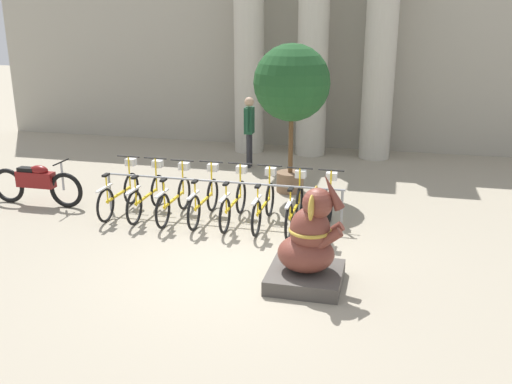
{
  "coord_description": "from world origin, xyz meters",
  "views": [
    {
      "loc": [
        2.24,
        -7.88,
        3.79
      ],
      "look_at": [
        0.13,
        0.71,
        1.0
      ],
      "focal_mm": 40.0,
      "sensor_mm": 36.0,
      "label": 1
    }
  ],
  "objects_px": {
    "bicycle_5": "(264,204)",
    "potted_tree": "(292,86)",
    "elephant_statue": "(309,248)",
    "motorcycle": "(37,183)",
    "bicycle_6": "(295,207)",
    "bicycle_4": "(234,202)",
    "bicycle_1": "(147,195)",
    "bicycle_2": "(175,198)",
    "person_pedestrian": "(249,125)",
    "bicycle_7": "(327,210)",
    "bicycle_3": "(204,199)",
    "bicycle_0": "(120,192)"
  },
  "relations": [
    {
      "from": "bicycle_5",
      "to": "potted_tree",
      "type": "relative_size",
      "value": 0.55
    },
    {
      "from": "elephant_statue",
      "to": "motorcycle",
      "type": "distance_m",
      "value": 6.35
    },
    {
      "from": "bicycle_6",
      "to": "bicycle_4",
      "type": "bearing_deg",
      "value": 177.45
    },
    {
      "from": "bicycle_1",
      "to": "bicycle_2",
      "type": "xyz_separation_m",
      "value": [
        0.59,
        -0.04,
        0.0
      ]
    },
    {
      "from": "bicycle_5",
      "to": "person_pedestrian",
      "type": "bearing_deg",
      "value": 108.2
    },
    {
      "from": "bicycle_4",
      "to": "bicycle_7",
      "type": "bearing_deg",
      "value": -2.21
    },
    {
      "from": "bicycle_2",
      "to": "bicycle_5",
      "type": "distance_m",
      "value": 1.76
    },
    {
      "from": "bicycle_6",
      "to": "bicycle_7",
      "type": "bearing_deg",
      "value": -1.54
    },
    {
      "from": "bicycle_3",
      "to": "person_pedestrian",
      "type": "relative_size",
      "value": 0.98
    },
    {
      "from": "bicycle_1",
      "to": "potted_tree",
      "type": "bearing_deg",
      "value": 41.44
    },
    {
      "from": "bicycle_2",
      "to": "bicycle_7",
      "type": "xyz_separation_m",
      "value": [
        2.93,
        -0.03,
        0.0
      ]
    },
    {
      "from": "person_pedestrian",
      "to": "bicycle_4",
      "type": "bearing_deg",
      "value": -79.72
    },
    {
      "from": "potted_tree",
      "to": "bicycle_7",
      "type": "bearing_deg",
      "value": -64.02
    },
    {
      "from": "elephant_statue",
      "to": "person_pedestrian",
      "type": "height_order",
      "value": "person_pedestrian"
    },
    {
      "from": "bicycle_5",
      "to": "bicycle_0",
      "type": "bearing_deg",
      "value": 179.66
    },
    {
      "from": "motorcycle",
      "to": "potted_tree",
      "type": "xyz_separation_m",
      "value": [
        4.86,
        2.16,
        1.83
      ]
    },
    {
      "from": "person_pedestrian",
      "to": "potted_tree",
      "type": "bearing_deg",
      "value": -52.32
    },
    {
      "from": "bicycle_6",
      "to": "bicycle_1",
      "type": "bearing_deg",
      "value": 178.83
    },
    {
      "from": "bicycle_2",
      "to": "elephant_statue",
      "type": "height_order",
      "value": "elephant_statue"
    },
    {
      "from": "bicycle_6",
      "to": "person_pedestrian",
      "type": "bearing_deg",
      "value": 115.23
    },
    {
      "from": "bicycle_0",
      "to": "person_pedestrian",
      "type": "distance_m",
      "value": 4.32
    },
    {
      "from": "bicycle_7",
      "to": "person_pedestrian",
      "type": "bearing_deg",
      "value": 121.59
    },
    {
      "from": "bicycle_2",
      "to": "bicycle_3",
      "type": "xyz_separation_m",
      "value": [
        0.59,
        0.04,
        0.0
      ]
    },
    {
      "from": "person_pedestrian",
      "to": "bicycle_7",
      "type": "bearing_deg",
      "value": -58.41
    },
    {
      "from": "bicycle_0",
      "to": "person_pedestrian",
      "type": "xyz_separation_m",
      "value": [
        1.63,
        3.95,
        0.69
      ]
    },
    {
      "from": "bicycle_4",
      "to": "person_pedestrian",
      "type": "relative_size",
      "value": 0.98
    },
    {
      "from": "bicycle_5",
      "to": "motorcycle",
      "type": "xyz_separation_m",
      "value": [
        -4.77,
        -0.0,
        0.07
      ]
    },
    {
      "from": "bicycle_6",
      "to": "bicycle_5",
      "type": "bearing_deg",
      "value": 175.58
    },
    {
      "from": "bicycle_1",
      "to": "motorcycle",
      "type": "bearing_deg",
      "value": -179.65
    },
    {
      "from": "bicycle_4",
      "to": "person_pedestrian",
      "type": "distance_m",
      "value": 4.08
    },
    {
      "from": "bicycle_5",
      "to": "bicycle_7",
      "type": "height_order",
      "value": "same"
    },
    {
      "from": "bicycle_2",
      "to": "bicycle_5",
      "type": "relative_size",
      "value": 1.0
    },
    {
      "from": "elephant_statue",
      "to": "bicycle_4",
      "type": "bearing_deg",
      "value": 127.93
    },
    {
      "from": "elephant_statue",
      "to": "bicycle_7",
      "type": "bearing_deg",
      "value": 89.97
    },
    {
      "from": "bicycle_0",
      "to": "potted_tree",
      "type": "bearing_deg",
      "value": 35.4
    },
    {
      "from": "bicycle_6",
      "to": "bicycle_7",
      "type": "xyz_separation_m",
      "value": [
        0.59,
        -0.02,
        0.0
      ]
    },
    {
      "from": "bicycle_7",
      "to": "bicycle_1",
      "type": "bearing_deg",
      "value": 178.77
    },
    {
      "from": "bicycle_2",
      "to": "potted_tree",
      "type": "xyz_separation_m",
      "value": [
        1.85,
        2.19,
        1.91
      ]
    },
    {
      "from": "bicycle_3",
      "to": "bicycle_7",
      "type": "xyz_separation_m",
      "value": [
        2.34,
        -0.07,
        0.0
      ]
    },
    {
      "from": "elephant_statue",
      "to": "potted_tree",
      "type": "height_order",
      "value": "potted_tree"
    },
    {
      "from": "bicycle_5",
      "to": "person_pedestrian",
      "type": "height_order",
      "value": "person_pedestrian"
    },
    {
      "from": "bicycle_2",
      "to": "bicycle_3",
      "type": "height_order",
      "value": "same"
    },
    {
      "from": "bicycle_6",
      "to": "motorcycle",
      "type": "height_order",
      "value": "bicycle_6"
    },
    {
      "from": "bicycle_1",
      "to": "bicycle_2",
      "type": "relative_size",
      "value": 1.0
    },
    {
      "from": "bicycle_4",
      "to": "motorcycle",
      "type": "distance_m",
      "value": 4.18
    },
    {
      "from": "bicycle_5",
      "to": "person_pedestrian",
      "type": "relative_size",
      "value": 0.98
    },
    {
      "from": "bicycle_6",
      "to": "person_pedestrian",
      "type": "height_order",
      "value": "person_pedestrian"
    },
    {
      "from": "bicycle_7",
      "to": "bicycle_3",
      "type": "bearing_deg",
      "value": 178.26
    },
    {
      "from": "bicycle_4",
      "to": "motorcycle",
      "type": "bearing_deg",
      "value": -179.9
    },
    {
      "from": "bicycle_2",
      "to": "bicycle_6",
      "type": "relative_size",
      "value": 1.0
    }
  ]
}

